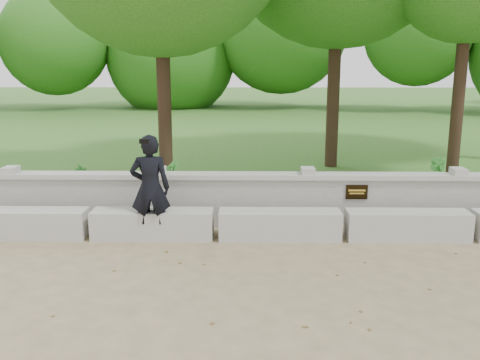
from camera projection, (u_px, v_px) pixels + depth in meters
name	position (u px, v px, depth m)	size (l,w,h in m)	color
ground	(369.00, 289.00, 6.57)	(80.00, 80.00, 0.00)	#9C875F
lawn	(288.00, 132.00, 20.20)	(40.00, 22.00, 0.25)	#2D591A
concrete_bench	(343.00, 225.00, 8.37)	(11.90, 0.45, 0.45)	beige
parapet_wall	(337.00, 199.00, 9.00)	(12.50, 0.35, 0.90)	#B2AFA8
man_main	(150.00, 188.00, 8.19)	(0.64, 0.58, 1.66)	black
shrub_a	(82.00, 178.00, 10.41)	(0.27, 0.18, 0.52)	#2D7527
shrub_b	(439.00, 175.00, 10.41)	(0.36, 0.29, 0.65)	#2D7527
shrub_d	(172.00, 178.00, 10.04)	(0.37, 0.33, 0.67)	#2D7527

